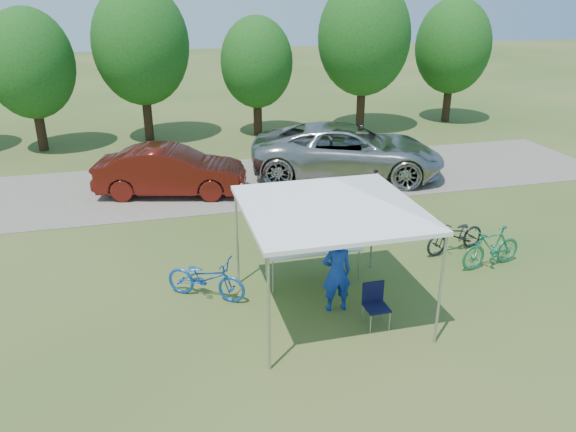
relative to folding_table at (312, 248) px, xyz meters
name	(u,v)px	position (x,y,z in m)	size (l,w,h in m)	color
ground	(328,310)	(-0.05, -1.25, -0.76)	(100.00, 100.00, 0.00)	#2D5119
gravel_strip	(250,182)	(-0.05, 6.75, -0.75)	(24.00, 5.00, 0.02)	gray
canopy	(332,182)	(-0.05, -1.25, 1.89)	(4.53, 4.53, 3.00)	#A5A5AA
treeline	(212,50)	(-0.34, 12.80, 2.77)	(24.89, 4.28, 6.30)	#382314
folding_table	(312,248)	(0.00, 0.00, 0.00)	(1.96, 0.82, 0.81)	white
folding_chair	(375,301)	(0.65, -1.89, -0.28)	(0.43, 0.44, 0.83)	#0E1033
cooler	(302,240)	(-0.22, 0.00, 0.22)	(0.47, 0.32, 0.34)	white
ice_cream_cup	(334,244)	(0.47, -0.05, 0.07)	(0.07, 0.07, 0.06)	gold
cyclist	(337,273)	(0.12, -1.24, 0.04)	(0.59, 0.38, 1.61)	#1434A5
bike_blue	(206,278)	(-2.27, -0.17, -0.32)	(0.59, 1.69, 0.89)	#144DB0
bike_green	(491,247)	(4.07, -0.38, -0.29)	(0.44, 1.56, 0.94)	#187048
bike_dark	(456,235)	(3.69, 0.49, -0.33)	(0.57, 1.64, 0.86)	black
minivan	(348,151)	(3.15, 6.50, 0.12)	(2.86, 6.20, 1.72)	#A2A39E
sedan	(171,171)	(-2.55, 6.20, -0.02)	(1.54, 4.41, 1.45)	#56140E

